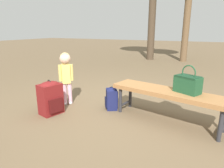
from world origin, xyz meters
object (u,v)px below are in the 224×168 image
(child_standing, at_px, (66,70))
(backpack_small, at_px, (111,98))
(park_bench, at_px, (168,94))
(backpack_large, at_px, (50,97))
(handbag, at_px, (188,83))

(child_standing, xyz_separation_m, backpack_small, (-0.77, -0.15, -0.40))
(park_bench, bearing_deg, child_standing, 3.20)
(backpack_small, bearing_deg, backpack_large, 38.44)
(handbag, height_order, backpack_large, handbag)
(park_bench, distance_m, backpack_small, 0.92)
(backpack_small, bearing_deg, park_bench, 176.23)
(child_standing, height_order, backpack_large, child_standing)
(child_standing, height_order, backpack_small, child_standing)
(park_bench, xyz_separation_m, backpack_large, (1.64, 0.53, -0.13))
(handbag, bearing_deg, backpack_large, 16.01)
(handbag, xyz_separation_m, child_standing, (1.91, 0.10, 0.02))
(park_bench, relative_size, child_standing, 1.85)
(backpack_large, bearing_deg, handbag, -163.99)
(handbag, bearing_deg, child_standing, 3.12)
(park_bench, relative_size, handbag, 4.48)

